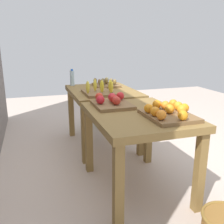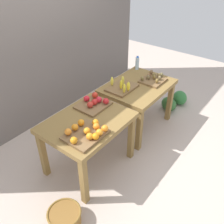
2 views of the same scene
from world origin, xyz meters
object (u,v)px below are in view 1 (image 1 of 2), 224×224
object	(u,v)px
orange_bin	(169,112)
banana_crate	(99,91)
display_table_left	(137,124)
water_bottle	(72,78)
watermelon_pile	(103,116)
apple_bin	(111,102)
kiwi_bin	(106,84)
display_table_right	(103,98)

from	to	relation	value
orange_bin	banana_crate	distance (m)	1.11
display_table_left	orange_bin	size ratio (longest dim) A/B	2.22
orange_bin	water_bottle	bearing A→B (deg)	15.55
banana_crate	watermelon_pile	world-z (taller)	banana_crate
orange_bin	watermelon_pile	xyz separation A→B (m)	(2.21, -0.07, -0.66)
display_table_left	apple_bin	bearing A→B (deg)	26.38
orange_bin	kiwi_bin	world-z (taller)	orange_bin
display_table_right	display_table_left	bearing A→B (deg)	180.00
kiwi_bin	display_table_right	bearing A→B (deg)	154.61
orange_bin	apple_bin	bearing A→B (deg)	33.33
display_table_left	water_bottle	xyz separation A→B (m)	(1.56, 0.31, 0.21)
kiwi_bin	watermelon_pile	distance (m)	0.93
water_bottle	watermelon_pile	distance (m)	1.03
kiwi_bin	water_bottle	size ratio (longest dim) A/B	1.60
display_table_left	kiwi_bin	xyz separation A→B (m)	(1.36, -0.11, 0.14)
display_table_left	water_bottle	distance (m)	1.60
orange_bin	apple_bin	xyz separation A→B (m)	(0.50, 0.33, -0.00)
apple_bin	watermelon_pile	bearing A→B (deg)	-13.29
watermelon_pile	water_bottle	bearing A→B (deg)	128.34
kiwi_bin	orange_bin	bearing A→B (deg)	-177.46
display_table_left	watermelon_pile	bearing A→B (deg)	-7.30
display_table_left	water_bottle	world-z (taller)	water_bottle
orange_bin	water_bottle	world-z (taller)	water_bottle
display_table_right	kiwi_bin	distance (m)	0.30
display_table_left	watermelon_pile	xyz separation A→B (m)	(2.01, -0.26, -0.51)
display_table_left	orange_bin	bearing A→B (deg)	-138.29
display_table_left	apple_bin	distance (m)	0.36
orange_bin	watermelon_pile	bearing A→B (deg)	-1.94
water_bottle	watermelon_pile	xyz separation A→B (m)	(0.45, -0.57, -0.73)
display_table_left	banana_crate	world-z (taller)	banana_crate
apple_bin	display_table_left	bearing A→B (deg)	-153.62
display_table_left	display_table_right	size ratio (longest dim) A/B	1.00
water_bottle	display_table_left	bearing A→B (deg)	-168.82
display_table_right	apple_bin	xyz separation A→B (m)	(-0.82, 0.15, 0.15)
banana_crate	kiwi_bin	distance (m)	0.54
display_table_left	orange_bin	world-z (taller)	orange_bin
orange_bin	watermelon_pile	distance (m)	2.31
banana_crate	kiwi_bin	world-z (taller)	banana_crate
display_table_right	kiwi_bin	world-z (taller)	kiwi_bin
display_table_left	water_bottle	size ratio (longest dim) A/B	4.56
apple_bin	watermelon_pile	world-z (taller)	apple_bin
apple_bin	water_bottle	size ratio (longest dim) A/B	1.75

